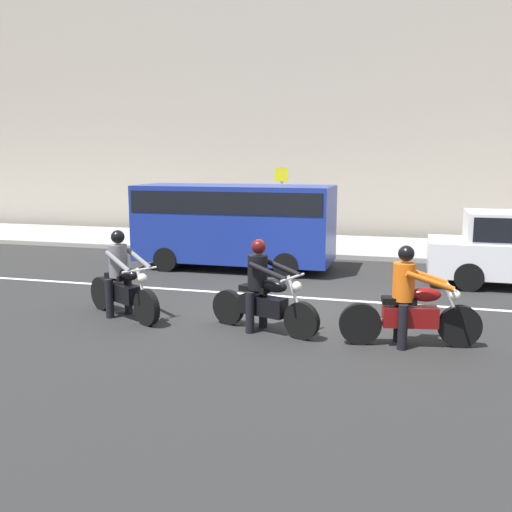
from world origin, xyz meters
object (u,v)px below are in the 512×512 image
object	(u,v)px
street_sign_post	(281,197)
pedestrian_bystander	(212,212)
motorcycle_with_rider_black_leather	(263,294)
motorcycle_with_rider_gray	(122,282)
parked_van_cobalt_blue	(234,220)
motorcycle_with_rider_orange_stripe	(410,306)

from	to	relation	value
street_sign_post	pedestrian_bystander	size ratio (longest dim) A/B	1.51
motorcycle_with_rider_black_leather	motorcycle_with_rider_gray	bearing A→B (deg)	176.49
parked_van_cobalt_blue	street_sign_post	world-z (taller)	street_sign_post
motorcycle_with_rider_black_leather	pedestrian_bystander	size ratio (longest dim) A/B	1.24
motorcycle_with_rider_orange_stripe	pedestrian_bystander	xyz separation A→B (m)	(-6.78, 9.66, 0.46)
pedestrian_bystander	street_sign_post	bearing A→B (deg)	5.14
motorcycle_with_rider_orange_stripe	motorcycle_with_rider_gray	xyz separation A→B (m)	(-5.15, 0.29, 0.01)
motorcycle_with_rider_black_leather	motorcycle_with_rider_gray	world-z (taller)	motorcycle_with_rider_gray
motorcycle_with_rider_gray	parked_van_cobalt_blue	size ratio (longest dim) A/B	0.38
motorcycle_with_rider_black_leather	parked_van_cobalt_blue	xyz separation A→B (m)	(-2.19, 5.31, 0.65)
parked_van_cobalt_blue	street_sign_post	bearing A→B (deg)	86.81
parked_van_cobalt_blue	pedestrian_bystander	size ratio (longest dim) A/B	3.13
motorcycle_with_rider_orange_stripe	street_sign_post	bearing A→B (deg)	113.78
street_sign_post	parked_van_cobalt_blue	bearing A→B (deg)	-93.19
motorcycle_with_rider_black_leather	motorcycle_with_rider_orange_stripe	bearing A→B (deg)	-2.96
motorcycle_with_rider_orange_stripe	motorcycle_with_rider_gray	size ratio (longest dim) A/B	1.12
motorcycle_with_rider_orange_stripe	parked_van_cobalt_blue	world-z (taller)	parked_van_cobalt_blue
street_sign_post	pedestrian_bystander	distance (m)	2.50
motorcycle_with_rider_orange_stripe	street_sign_post	size ratio (longest dim) A/B	0.87
motorcycle_with_rider_gray	street_sign_post	xyz separation A→B (m)	(0.79, 9.59, 1.00)
motorcycle_with_rider_gray	street_sign_post	distance (m)	9.67
motorcycle_with_rider_orange_stripe	street_sign_post	xyz separation A→B (m)	(-4.35, 9.88, 1.01)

